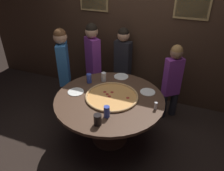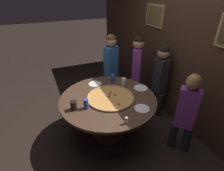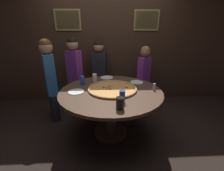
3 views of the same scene
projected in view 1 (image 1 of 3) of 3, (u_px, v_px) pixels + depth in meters
name	position (u px, v px, depth m)	size (l,w,h in m)	color
ground_plane	(110.00, 138.00, 3.32)	(24.00, 24.00, 0.00)	black
back_wall	(139.00, 29.00, 3.71)	(6.40, 0.08, 2.60)	#3D281C
dining_table	(109.00, 106.00, 3.01)	(1.48, 1.48, 0.74)	#4C3323
giant_pizza	(112.00, 96.00, 2.94)	(0.72, 0.72, 0.03)	#E0994C
drink_cup_far_left	(104.00, 77.00, 3.29)	(0.07, 0.07, 0.14)	white
drink_cup_front_edge	(107.00, 112.00, 2.56)	(0.07, 0.07, 0.15)	#384CB7
drink_cup_near_right	(89.00, 78.00, 3.25)	(0.07, 0.07, 0.14)	#384CB7
drink_cup_far_right	(98.00, 120.00, 2.44)	(0.09, 0.09, 0.13)	black
white_plate_far_back	(76.00, 92.00, 3.05)	(0.22, 0.22, 0.01)	white
white_plate_left_side	(121.00, 77.00, 3.44)	(0.23, 0.23, 0.01)	white
white_plate_near_front	(148.00, 92.00, 3.05)	(0.21, 0.21, 0.01)	white
condiment_shaker	(156.00, 106.00, 2.70)	(0.04, 0.04, 0.10)	silver
diner_far_right	(123.00, 61.00, 3.87)	(0.36, 0.21, 1.37)	#232328
diner_far_left	(172.00, 78.00, 3.43)	(0.32, 0.29, 1.28)	#232328
diner_side_right	(64.00, 66.00, 3.61)	(0.28, 0.38, 1.44)	#232328
diner_centre_back	(93.00, 59.00, 3.83)	(0.37, 0.32, 1.45)	#232328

